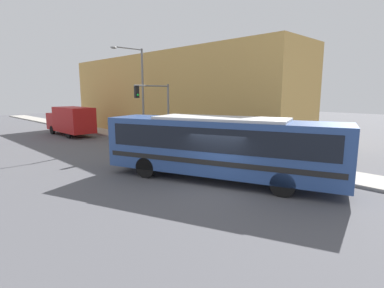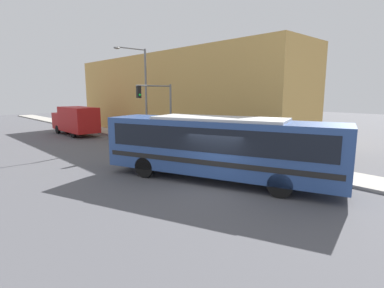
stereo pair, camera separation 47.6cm
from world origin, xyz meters
TOP-DOWN VIEW (x-y plane):
  - ground_plane at (0.00, 0.00)m, footprint 120.00×120.00m
  - sidewalk at (5.77, 20.00)m, footprint 2.54×70.00m
  - building_facade at (10.04, 15.43)m, footprint 6.00×28.87m
  - city_bus at (0.81, 0.77)m, footprint 6.52×11.97m
  - delivery_truck at (2.24, 22.00)m, footprint 2.32×7.20m
  - fire_hydrant at (5.10, 4.48)m, footprint 0.25×0.33m
  - traffic_light_pole at (4.08, 9.98)m, footprint 3.28×0.35m
  - street_lamp at (4.95, 13.56)m, footprint 3.12×0.28m
  - pedestrian_near_corner at (5.45, 5.99)m, footprint 0.34×0.34m

SIDE VIEW (x-z plane):
  - ground_plane at x=0.00m, z-range 0.00..0.00m
  - sidewalk at x=5.77m, z-range 0.00..0.14m
  - fire_hydrant at x=5.10m, z-range 0.14..0.86m
  - pedestrian_near_corner at x=5.45m, z-range 0.16..1.84m
  - delivery_truck at x=2.24m, z-range 0.14..3.07m
  - city_bus at x=0.81m, z-range 0.27..3.47m
  - traffic_light_pole at x=4.08m, z-range 1.08..5.98m
  - building_facade at x=10.04m, z-range 0.00..8.14m
  - street_lamp at x=4.95m, z-range 0.90..8.90m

